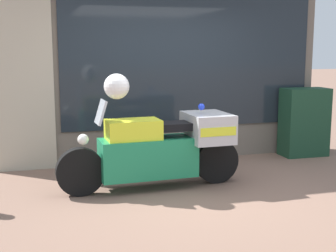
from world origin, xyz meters
The scene contains 6 objects.
ground_plane centered at (0.00, 0.00, 0.00)m, with size 60.00×60.00×0.00m, color #7A5B4C.
shop_building centered at (-0.39, 2.00, 1.82)m, with size 5.31×0.55×3.63m.
window_display centered at (0.38, 2.03, 0.48)m, with size 3.96×0.30×2.02m.
paramedic_motorcycle centered at (-0.43, 0.34, 0.56)m, with size 2.45×0.75×1.20m.
utility_cabinet centered at (2.37, 1.50, 0.58)m, with size 0.77×0.43×1.16m, color #193D28.
white_helmet centered at (-1.05, 0.32, 1.36)m, with size 0.32×0.32×0.32m, color white.
Camera 1 is at (-2.01, -5.43, 1.83)m, focal length 50.00 mm.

